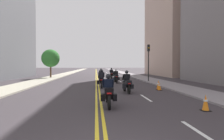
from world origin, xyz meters
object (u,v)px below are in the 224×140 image
motorcycle_2 (101,80)px  street_tree_1 (51,58)px  traffic_light_near (148,56)px  motorcycle_1 (127,84)px  motorcycle_5 (112,74)px  traffic_cone_2 (206,103)px  traffic_cone_1 (159,86)px  motorcycle_4 (101,76)px  motorcycle_0 (108,93)px  motorcycle_3 (116,77)px  traffic_cone_0 (158,85)px

motorcycle_2 → street_tree_1: (-7.73, 13.29, 2.51)m
motorcycle_2 → street_tree_1: 15.58m
traffic_light_near → street_tree_1: bearing=149.0°
motorcycle_2 → traffic_light_near: bearing=42.9°
motorcycle_1 → motorcycle_5: bearing=87.1°
traffic_cone_2 → street_tree_1: size_ratio=0.16×
motorcycle_1 → motorcycle_2: size_ratio=0.99×
traffic_cone_1 → motorcycle_4: bearing=114.0°
motorcycle_5 → traffic_light_near: bearing=-59.5°
motorcycle_2 → street_tree_1: street_tree_1 is taller
motorcycle_0 → motorcycle_3: (1.73, 12.22, 0.01)m
motorcycle_2 → traffic_cone_0: size_ratio=2.73×
motorcycle_3 → traffic_cone_1: (2.80, -6.81, -0.34)m
motorcycle_3 → street_tree_1: street_tree_1 is taller
motorcycle_0 → motorcycle_2: size_ratio=1.04×
motorcycle_0 → motorcycle_2: (-0.10, 7.75, 0.03)m
motorcycle_1 → traffic_cone_2: (2.53, -5.71, -0.31)m
motorcycle_4 → motorcycle_5: size_ratio=1.00×
motorcycle_4 → traffic_cone_1: motorcycle_4 is taller
traffic_cone_0 → traffic_cone_1: (-0.04, -0.38, -0.08)m
traffic_cone_2 → motorcycle_1: bearing=113.9°
motorcycle_4 → traffic_cone_0: motorcycle_4 is taller
motorcycle_4 → traffic_light_near: traffic_light_near is taller
motorcycle_1 → motorcycle_4: bearing=96.0°
motorcycle_1 → motorcycle_5: 15.06m
motorcycle_5 → street_tree_1: bearing=170.6°
motorcycle_0 → motorcycle_1: size_ratio=1.04×
motorcycle_2 → motorcycle_5: same height
motorcycle_4 → traffic_cone_2: motorcycle_4 is taller
motorcycle_3 → street_tree_1: 13.26m
motorcycle_5 → traffic_cone_1: 14.33m
motorcycle_4 → traffic_cone_1: (4.45, -10.02, -0.33)m
motorcycle_2 → traffic_cone_2: motorcycle_2 is taller
motorcycle_1 → traffic_light_near: (4.11, 8.42, 2.49)m
motorcycle_3 → motorcycle_4: size_ratio=1.01×
motorcycle_1 → traffic_cone_1: motorcycle_1 is taller
motorcycle_3 → traffic_cone_1: bearing=-68.6°
motorcycle_2 → traffic_cone_2: 10.03m
motorcycle_5 → street_tree_1: size_ratio=0.48×
street_tree_1 → traffic_light_near: bearing=-31.0°
motorcycle_0 → traffic_light_near: traffic_light_near is taller
motorcycle_2 → traffic_cone_1: (4.64, -2.34, -0.35)m
traffic_light_near → motorcycle_5: bearing=120.8°
traffic_cone_0 → traffic_cone_2: 7.10m
motorcycle_3 → traffic_light_near: traffic_light_near is taller
motorcycle_0 → motorcycle_5: bearing=85.5°
traffic_cone_2 → traffic_light_near: traffic_light_near is taller
motorcycle_1 → motorcycle_2: 3.78m
motorcycle_2 → traffic_cone_0: (4.68, -1.96, -0.27)m
motorcycle_1 → traffic_light_near: traffic_light_near is taller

